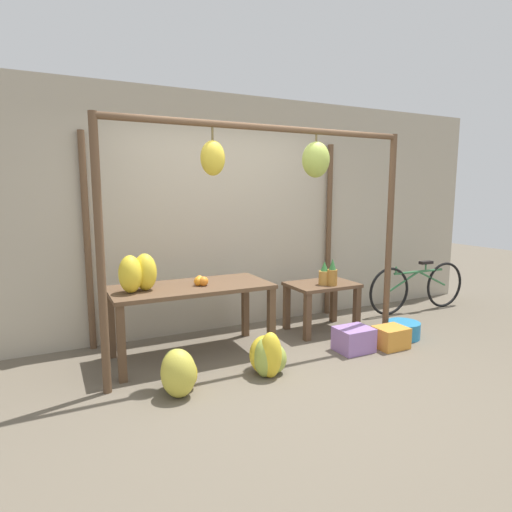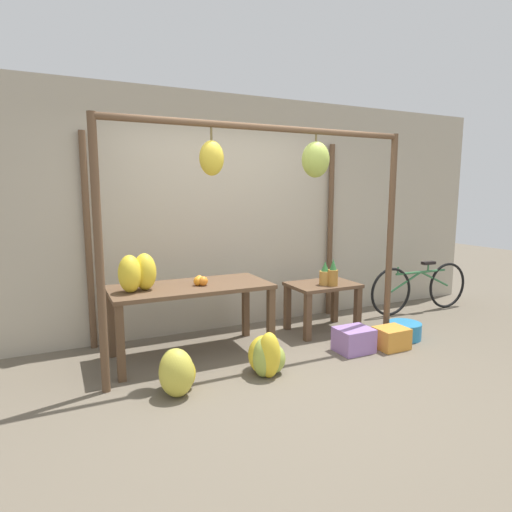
% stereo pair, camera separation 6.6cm
% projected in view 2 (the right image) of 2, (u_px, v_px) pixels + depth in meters
% --- Properties ---
extents(ground_plane, '(20.00, 20.00, 0.00)m').
position_uv_depth(ground_plane, '(285.00, 375.00, 3.93)').
color(ground_plane, '#665B4C').
extents(shop_wall_back, '(8.00, 0.08, 2.80)m').
position_uv_depth(shop_wall_back, '(222.00, 214.00, 5.14)').
color(shop_wall_back, '#B2A893').
rests_on(shop_wall_back, ground_plane).
extents(stall_awning, '(3.12, 1.30, 2.28)m').
position_uv_depth(stall_awning, '(261.00, 198.00, 4.29)').
color(stall_awning, brown).
rests_on(stall_awning, ground_plane).
extents(display_table_main, '(1.59, 0.74, 0.74)m').
position_uv_depth(display_table_main, '(191.00, 295.00, 4.32)').
color(display_table_main, brown).
rests_on(display_table_main, ground_plane).
extents(display_table_side, '(0.80, 0.56, 0.59)m').
position_uv_depth(display_table_side, '(322.00, 294.00, 5.12)').
color(display_table_side, brown).
rests_on(display_table_side, ground_plane).
extents(banana_pile_on_table, '(0.42, 0.34, 0.35)m').
position_uv_depth(banana_pile_on_table, '(137.00, 273.00, 4.02)').
color(banana_pile_on_table, yellow).
rests_on(banana_pile_on_table, display_table_main).
extents(orange_pile, '(0.14, 0.21, 0.10)m').
position_uv_depth(orange_pile, '(200.00, 281.00, 4.30)').
color(orange_pile, orange).
rests_on(orange_pile, display_table_main).
extents(pineapple_cluster, '(0.18, 0.20, 0.32)m').
position_uv_depth(pineapple_cluster, '(329.00, 275.00, 4.97)').
color(pineapple_cluster, '#B27F38').
rests_on(pineapple_cluster, display_table_side).
extents(banana_pile_ground_left, '(0.41, 0.50, 0.41)m').
position_uv_depth(banana_pile_ground_left, '(177.00, 372.00, 3.56)').
color(banana_pile_ground_left, yellow).
rests_on(banana_pile_ground_left, ground_plane).
extents(banana_pile_ground_right, '(0.43, 0.41, 0.43)m').
position_uv_depth(banana_pile_ground_right, '(267.00, 356.00, 3.91)').
color(banana_pile_ground_right, '#9EB247').
rests_on(banana_pile_ground_right, ground_plane).
extents(fruit_crate_white, '(0.37, 0.30, 0.25)m').
position_uv_depth(fruit_crate_white, '(354.00, 340.00, 4.50)').
color(fruit_crate_white, '#9970B7').
rests_on(fruit_crate_white, ground_plane).
extents(blue_bucket, '(0.38, 0.38, 0.19)m').
position_uv_depth(blue_bucket, '(404.00, 330.00, 4.90)').
color(blue_bucket, teal).
rests_on(blue_bucket, ground_plane).
extents(parked_bicycle, '(1.68, 0.10, 0.70)m').
position_uv_depth(parked_bicycle, '(420.00, 287.00, 5.96)').
color(parked_bicycle, black).
rests_on(parked_bicycle, ground_plane).
extents(fruit_crate_purple, '(0.33, 0.27, 0.23)m').
position_uv_depth(fruit_crate_purple, '(391.00, 338.00, 4.59)').
color(fruit_crate_purple, orange).
rests_on(fruit_crate_purple, ground_plane).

